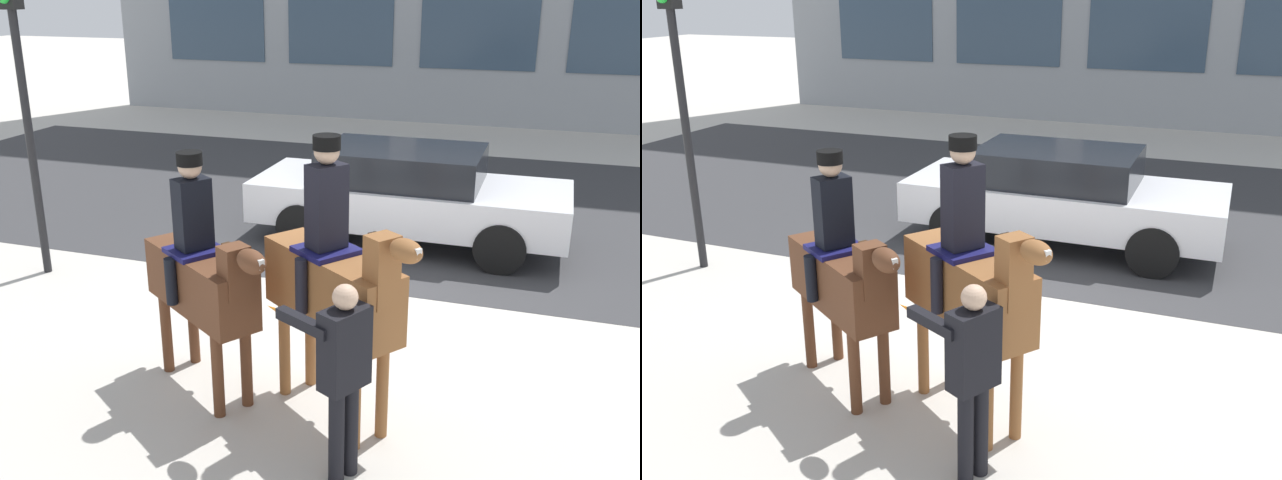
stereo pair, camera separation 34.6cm
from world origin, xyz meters
TOP-DOWN VIEW (x-y plane):
  - ground_plane at (0.00, 0.00)m, footprint 80.00×80.00m
  - road_surface at (0.00, 4.75)m, footprint 22.70×8.50m
  - mounted_horse_lead at (-0.69, -2.31)m, footprint 1.70×1.29m
  - mounted_horse_companion at (0.63, -2.37)m, footprint 1.69×1.34m
  - pedestrian_bystander at (0.97, -3.19)m, footprint 0.91×0.46m
  - street_car_near_lane at (0.27, 2.57)m, footprint 4.76×1.93m
  - traffic_light at (-4.26, -0.27)m, footprint 0.24×0.29m

SIDE VIEW (x-z plane):
  - ground_plane at x=0.00m, z-range 0.00..0.00m
  - road_surface at x=0.00m, z-range 0.00..0.01m
  - street_car_near_lane at x=0.27m, z-range 0.05..1.54m
  - pedestrian_bystander at x=0.97m, z-range 0.15..1.87m
  - mounted_horse_lead at x=-0.69m, z-range 0.02..2.41m
  - mounted_horse_companion at x=0.63m, z-range 0.04..2.68m
  - traffic_light at x=-4.26m, z-range 0.71..4.95m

